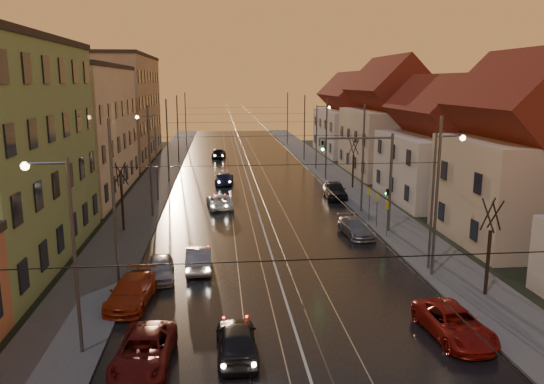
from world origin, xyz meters
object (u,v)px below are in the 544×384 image
object	(u,v)px
driving_car_1	(199,258)
parked_left_1	(144,351)
street_lamp_0	(65,238)
parked_left_3	(161,268)
street_lamp_2	(152,148)
parked_right_1	(356,227)
driving_car_3	(224,178)
driving_car_4	(219,153)
parked_right_0	(454,324)
traffic_light_mast	(377,170)
parked_left_2	(131,292)
driving_car_2	(220,201)
street_lamp_1	(438,188)
driving_car_0	(237,340)
street_lamp_3	(319,131)
parked_right_2	(335,190)

from	to	relation	value
driving_car_1	parked_left_1	bearing A→B (deg)	79.55
street_lamp_0	parked_left_3	bearing A→B (deg)	72.40
street_lamp_2	parked_right_1	xyz separation A→B (m)	(15.52, -12.63, -4.26)
street_lamp_2	driving_car_1	xyz separation A→B (m)	(4.64, -18.48, -4.21)
driving_car_3	parked_left_1	bearing A→B (deg)	88.25
driving_car_4	parked_right_0	world-z (taller)	driving_car_4
street_lamp_0	driving_car_3	xyz separation A→B (m)	(6.44, 35.66, -4.23)
street_lamp_2	traffic_light_mast	world-z (taller)	street_lamp_2
parked_left_1	parked_left_2	xyz separation A→B (m)	(-1.40, 5.98, 0.03)
driving_car_2	parked_left_2	world-z (taller)	parked_left_2
street_lamp_0	street_lamp_1	xyz separation A→B (m)	(18.21, 8.00, 0.00)
parked_left_3	parked_right_1	size ratio (longest dim) A/B	0.85
driving_car_1	parked_right_0	distance (m)	14.72
street_lamp_2	traffic_light_mast	bearing A→B (deg)	-35.07
street_lamp_1	driving_car_0	bearing A→B (deg)	-143.49
street_lamp_3	parked_left_2	bearing A→B (deg)	-113.12
driving_car_4	parked_left_1	world-z (taller)	driving_car_4
street_lamp_1	street_lamp_3	world-z (taller)	same
driving_car_3	parked_left_3	size ratio (longest dim) A/B	1.23
street_lamp_3	parked_right_1	world-z (taller)	street_lamp_3
street_lamp_1	parked_left_3	bearing A→B (deg)	179.37
driving_car_1	parked_left_2	xyz separation A→B (m)	(-3.13, -4.65, -0.02)
street_lamp_1	traffic_light_mast	size ratio (longest dim) A/B	1.11
parked_right_2	parked_left_2	bearing A→B (deg)	-121.16
driving_car_2	parked_left_1	distance (m)	26.11
driving_car_3	parked_right_1	distance (m)	22.23
street_lamp_3	driving_car_4	world-z (taller)	street_lamp_3
street_lamp_1	street_lamp_3	distance (m)	36.00
driving_car_0	driving_car_3	size ratio (longest dim) A/B	0.89
parked_left_2	parked_right_2	world-z (taller)	parked_right_2
parked_right_1	street_lamp_1	bearing A→B (deg)	-74.52
parked_right_1	driving_car_4	bearing A→B (deg)	98.89
street_lamp_0	parked_right_0	xyz separation A→B (m)	(15.78, -0.09, -4.24)
driving_car_4	street_lamp_1	bearing A→B (deg)	112.21
driving_car_1	driving_car_3	distance (m)	26.20
street_lamp_0	driving_car_1	world-z (taller)	street_lamp_0
traffic_light_mast	driving_car_0	size ratio (longest dim) A/B	1.80
driving_car_2	parked_left_1	world-z (taller)	parked_left_1
street_lamp_2	driving_car_3	world-z (taller)	street_lamp_2
street_lamp_2	parked_right_1	distance (m)	20.46
street_lamp_2	driving_car_1	bearing A→B (deg)	-75.91
driving_car_1	driving_car_4	size ratio (longest dim) A/B	0.97
parked_left_3	street_lamp_3	bearing A→B (deg)	61.26
driving_car_3	parked_left_1	world-z (taller)	driving_car_3
traffic_light_mast	parked_left_3	bearing A→B (deg)	-151.66
driving_car_1	street_lamp_1	bearing A→B (deg)	172.40
parked_left_1	parked_left_3	size ratio (longest dim) A/B	1.24
street_lamp_3	parked_left_1	bearing A→B (deg)	-108.74
street_lamp_3	driving_car_1	size ratio (longest dim) A/B	1.95
driving_car_2	parked_right_1	distance (m)	13.49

